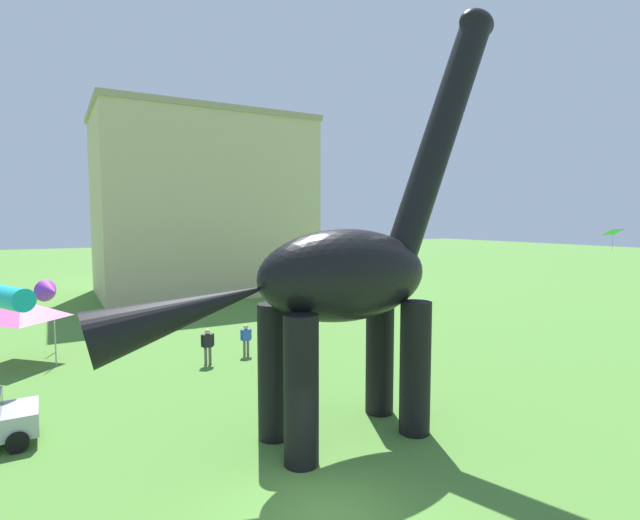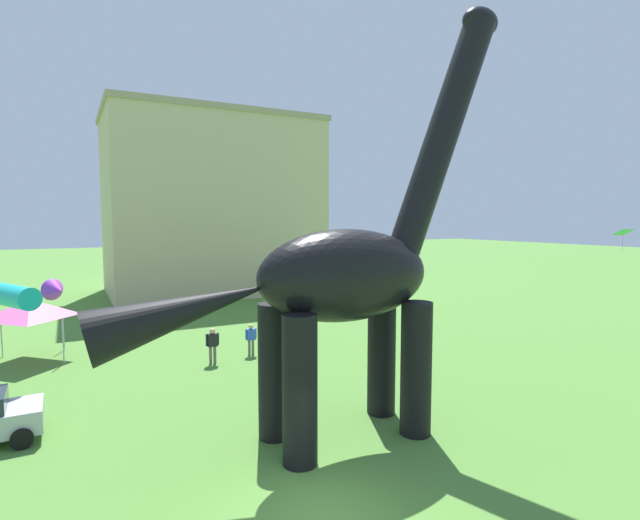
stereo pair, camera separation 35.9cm
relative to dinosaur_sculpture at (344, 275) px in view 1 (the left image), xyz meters
The scene contains 8 objects.
ground_plane 6.67m from the dinosaur_sculpture, 127.40° to the right, with size 240.00×240.00×0.00m, color #4C7F33.
dinosaur_sculpture is the anchor object (origin of this frame).
person_strolling_adult 10.77m from the dinosaur_sculpture, 87.07° to the left, with size 0.59×0.26×1.57m.
person_vendor_side 10.36m from the dinosaur_sculpture, 99.60° to the left, with size 0.64×0.28×1.70m.
festival_canopy_tent 16.92m from the dinosaur_sculpture, 123.20° to the left, with size 3.15×3.15×3.00m.
kite_trailing 12.35m from the dinosaur_sculpture, 137.29° to the left, with size 3.05×3.02×0.87m.
kite_near_low 18.40m from the dinosaur_sculpture, ahead, with size 0.95×0.70×1.17m.
background_building_block 32.93m from the dinosaur_sculpture, 81.56° to the left, with size 18.83×12.44×16.27m.
Camera 1 is at (-5.18, -8.94, 6.79)m, focal length 26.90 mm.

